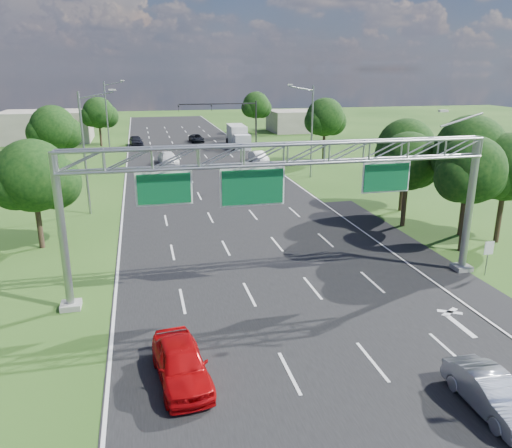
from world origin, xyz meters
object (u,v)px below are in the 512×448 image
object	(u,v)px
sign_gantry	(287,165)
red_coupe	(181,363)
silver_sedan	(491,393)
box_truck	(238,137)
regulatory_sign	(489,251)
traffic_signal	(234,113)

from	to	relation	value
sign_gantry	red_coupe	bearing A→B (deg)	-130.23
silver_sedan	box_truck	world-z (taller)	box_truck
red_coupe	regulatory_sign	bearing A→B (deg)	13.35
sign_gantry	silver_sedan	bearing A→B (deg)	-70.29
box_truck	traffic_signal	bearing A→B (deg)	154.70
sign_gantry	red_coupe	world-z (taller)	sign_gantry
red_coupe	box_truck	bearing A→B (deg)	70.80
silver_sedan	traffic_signal	bearing A→B (deg)	87.66
traffic_signal	silver_sedan	world-z (taller)	traffic_signal
regulatory_sign	red_coupe	bearing A→B (deg)	-160.56
regulatory_sign	box_truck	bearing A→B (deg)	94.68
regulatory_sign	traffic_signal	distance (m)	54.37
red_coupe	box_truck	xyz separation A→B (m)	(14.04, 60.26, 0.77)
box_truck	red_coupe	bearing A→B (deg)	-100.68
silver_sedan	red_coupe	bearing A→B (deg)	158.56
sign_gantry	box_truck	distance (m)	53.55
traffic_signal	silver_sedan	size ratio (longest dim) A/B	2.97
sign_gantry	box_truck	bearing A→B (deg)	81.72
regulatory_sign	box_truck	world-z (taller)	box_truck
box_truck	sign_gantry	bearing A→B (deg)	-95.84
box_truck	regulatory_sign	bearing A→B (deg)	-82.88
silver_sedan	box_truck	xyz separation A→B (m)	(3.47, 64.46, 0.88)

